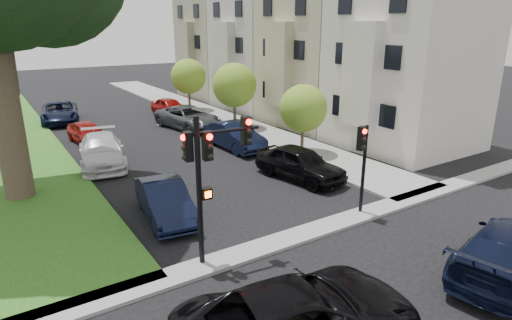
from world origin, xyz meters
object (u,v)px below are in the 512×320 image
car_parked_6 (102,151)px  car_parked_1 (235,136)px  traffic_signal_main (209,164)px  small_tree_b (234,85)px  car_parked_2 (189,117)px  traffic_signal_secondary (363,154)px  car_parked_8 (60,112)px  car_parked_0 (300,163)px  small_tree_a (303,108)px  car_parked_3 (170,107)px  car_parked_7 (87,133)px  car_cross_near (301,317)px  car_cross_far (511,250)px  car_parked_5 (165,201)px  small_tree_c (188,76)px

car_parked_6 → car_parked_1: bearing=2.2°
traffic_signal_main → small_tree_b: bearing=57.4°
small_tree_b → car_parked_6: size_ratio=0.85×
small_tree_b → car_parked_2: (-2.72, 1.81, -2.27)m
traffic_signal_secondary → car_parked_8: (-6.76, 24.00, -1.73)m
car_parked_0 → car_parked_8: 20.95m
traffic_signal_secondary → car_parked_2: size_ratio=0.63×
small_tree_a → car_parked_3: small_tree_a is taller
car_parked_7 → small_tree_a: bearing=-49.7°
car_parked_3 → car_parked_7: car_parked_3 is taller
car_parked_3 → car_parked_6: bearing=-133.5°
car_cross_near → car_parked_1: car_cross_near is taller
car_parked_8 → car_cross_near: bearing=-79.5°
car_cross_far → car_parked_1: 15.99m
car_cross_far → car_parked_5: car_cross_far is taller
car_parked_0 → car_parked_5: size_ratio=1.08×
traffic_signal_secondary → car_parked_3: bearing=87.3°
traffic_signal_secondary → car_parked_7: traffic_signal_secondary is taller
car_cross_near → car_parked_5: size_ratio=1.31×
traffic_signal_main → car_parked_7: traffic_signal_main is taller
car_parked_7 → small_tree_b: bearing=-15.7°
car_cross_far → car_parked_1: (-0.01, 15.99, -0.02)m
traffic_signal_secondary → car_cross_far: bearing=-83.2°
car_parked_7 → car_parked_8: 7.34m
traffic_signal_secondary → car_parked_1: size_ratio=0.75×
small_tree_c → car_cross_far: (-2.63, -28.08, -2.11)m
car_parked_5 → car_parked_7: 12.86m
small_tree_c → traffic_signal_secondary: size_ratio=1.23×
car_parked_0 → car_parked_2: size_ratio=0.84×
small_tree_c → car_parked_7: (-9.67, -6.02, -2.23)m
car_parked_1 → car_parked_2: bearing=88.7°
car_parked_2 → car_parked_7: size_ratio=1.41×
car_parked_3 → car_parked_7: size_ratio=1.08×
small_tree_b → car_cross_near: small_tree_b is taller
car_cross_near → car_parked_6: (-0.35, 16.13, -0.02)m
car_parked_0 → car_parked_2: (-0.04, 12.51, -0.02)m
car_parked_3 → small_tree_c: bearing=23.1°
car_parked_3 → car_parked_8: 8.17m
small_tree_c → car_parked_0: 18.62m
car_parked_7 → car_parked_6: bearing=-100.4°
car_parked_3 → car_parked_7: 8.85m
car_cross_near → car_parked_0: 11.21m
car_parked_2 → car_parked_1: bearing=-100.3°
car_cross_near → car_parked_6: bearing=10.7°
small_tree_b → car_parked_3: (-2.25, 6.41, -2.32)m
traffic_signal_secondary → car_parked_0: size_ratio=0.76×
traffic_signal_secondary → car_parked_7: (-6.40, 16.67, -1.81)m
small_tree_c → car_parked_1: bearing=-102.3°
small_tree_b → car_parked_1: 5.67m
car_parked_6 → car_parked_8: car_parked_6 is taller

